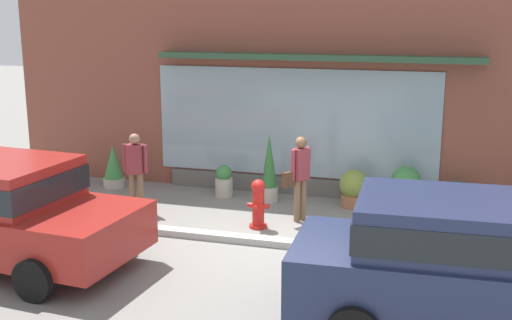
# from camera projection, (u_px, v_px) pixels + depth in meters

# --- Properties ---
(ground_plane) EXTENTS (60.00, 60.00, 0.00)m
(ground_plane) POSITION_uv_depth(u_px,v_px,m) (278.00, 242.00, 10.91)
(ground_plane) COLOR gray
(curb_strip) EXTENTS (14.00, 0.24, 0.12)m
(curb_strip) POSITION_uv_depth(u_px,v_px,m) (275.00, 242.00, 10.71)
(curb_strip) COLOR #B2B2AD
(curb_strip) RESTS_ON ground_plane
(storefront) EXTENTS (14.00, 0.81, 5.44)m
(storefront) POSITION_uv_depth(u_px,v_px,m) (317.00, 69.00, 13.29)
(storefront) COLOR brown
(storefront) RESTS_ON ground_plane
(fire_hydrant) EXTENTS (0.40, 0.36, 0.90)m
(fire_hydrant) POSITION_uv_depth(u_px,v_px,m) (258.00, 203.00, 11.53)
(fire_hydrant) COLOR red
(fire_hydrant) RESTS_ON ground_plane
(pedestrian_with_handbag) EXTENTS (0.45, 0.55, 1.60)m
(pedestrian_with_handbag) POSITION_uv_depth(u_px,v_px,m) (299.00, 173.00, 11.80)
(pedestrian_with_handbag) COLOR brown
(pedestrian_with_handbag) RESTS_ON ground_plane
(pedestrian_passerby) EXTENTS (0.50, 0.22, 1.55)m
(pedestrian_passerby) POSITION_uv_depth(u_px,v_px,m) (136.00, 167.00, 12.39)
(pedestrian_passerby) COLOR brown
(pedestrian_passerby) RESTS_ON ground_plane
(parked_car_navy) EXTENTS (4.48, 2.08, 1.69)m
(parked_car_navy) POSITION_uv_depth(u_px,v_px,m) (472.00, 261.00, 7.59)
(parked_car_navy) COLOR navy
(parked_car_navy) RESTS_ON ground_plane
(potted_plant_doorstep) EXTENTS (0.36, 0.36, 1.41)m
(potted_plant_doorstep) POSITION_uv_depth(u_px,v_px,m) (269.00, 170.00, 13.07)
(potted_plant_doorstep) COLOR #B7B2A3
(potted_plant_doorstep) RESTS_ON ground_plane
(potted_plant_corner_tall) EXTENTS (0.37, 0.37, 0.68)m
(potted_plant_corner_tall) POSITION_uv_depth(u_px,v_px,m) (224.00, 181.00, 13.54)
(potted_plant_corner_tall) COLOR #B7B2A3
(potted_plant_corner_tall) RESTS_ON ground_plane
(potted_plant_trailing_edge) EXTENTS (0.52, 0.52, 0.63)m
(potted_plant_trailing_edge) POSITION_uv_depth(u_px,v_px,m) (458.00, 196.00, 12.45)
(potted_plant_trailing_edge) COLOR #B7B2A3
(potted_plant_trailing_edge) RESTS_ON ground_plane
(potted_plant_near_hydrant) EXTENTS (0.48, 0.48, 0.94)m
(potted_plant_near_hydrant) POSITION_uv_depth(u_px,v_px,m) (113.00, 167.00, 14.24)
(potted_plant_near_hydrant) COLOR #B7B2A3
(potted_plant_near_hydrant) RESTS_ON ground_plane
(potted_plant_window_center) EXTENTS (0.59, 0.59, 0.75)m
(potted_plant_window_center) POSITION_uv_depth(u_px,v_px,m) (354.00, 188.00, 12.82)
(potted_plant_window_center) COLOR #9E6042
(potted_plant_window_center) RESTS_ON ground_plane
(potted_plant_window_right) EXTENTS (0.57, 0.57, 0.87)m
(potted_plant_window_right) POSITION_uv_depth(u_px,v_px,m) (406.00, 185.00, 12.62)
(potted_plant_window_right) COLOR #4C4C51
(potted_plant_window_right) RESTS_ON ground_plane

